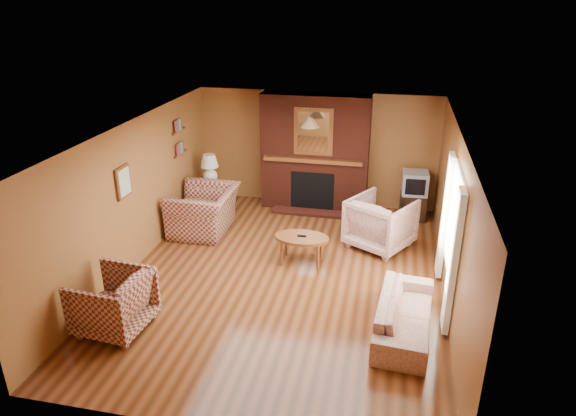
% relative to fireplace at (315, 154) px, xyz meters
% --- Properties ---
extents(floor, '(6.50, 6.50, 0.00)m').
position_rel_fireplace_xyz_m(floor, '(0.00, -2.98, -1.18)').
color(floor, '#47230F').
rests_on(floor, ground).
extents(ceiling, '(6.50, 6.50, 0.00)m').
position_rel_fireplace_xyz_m(ceiling, '(0.00, -2.98, 1.22)').
color(ceiling, silver).
rests_on(ceiling, wall_back).
extents(wall_back, '(6.50, 0.00, 6.50)m').
position_rel_fireplace_xyz_m(wall_back, '(0.00, 0.27, 0.02)').
color(wall_back, '#96592E').
rests_on(wall_back, floor).
extents(wall_front, '(6.50, 0.00, 6.50)m').
position_rel_fireplace_xyz_m(wall_front, '(0.00, -6.23, 0.02)').
color(wall_front, '#96592E').
rests_on(wall_front, floor).
extents(wall_left, '(0.00, 6.50, 6.50)m').
position_rel_fireplace_xyz_m(wall_left, '(-2.50, -2.98, 0.02)').
color(wall_left, '#96592E').
rests_on(wall_left, floor).
extents(wall_right, '(0.00, 6.50, 6.50)m').
position_rel_fireplace_xyz_m(wall_right, '(2.50, -2.98, 0.02)').
color(wall_right, '#96592E').
rests_on(wall_right, floor).
extents(fireplace, '(2.20, 0.82, 2.40)m').
position_rel_fireplace_xyz_m(fireplace, '(0.00, 0.00, 0.00)').
color(fireplace, '#4E1C11').
rests_on(fireplace, floor).
extents(window_right, '(0.10, 1.85, 2.00)m').
position_rel_fireplace_xyz_m(window_right, '(2.45, -3.18, -0.06)').
color(window_right, silver).
rests_on(window_right, wall_right).
extents(bookshelf, '(0.09, 0.55, 0.71)m').
position_rel_fireplace_xyz_m(bookshelf, '(-2.44, -1.08, 0.48)').
color(bookshelf, brown).
rests_on(bookshelf, wall_left).
extents(botanical_print, '(0.05, 0.40, 0.50)m').
position_rel_fireplace_xyz_m(botanical_print, '(-2.47, -3.28, 0.37)').
color(botanical_print, brown).
rests_on(botanical_print, wall_left).
extents(pendant_light, '(0.36, 0.36, 0.48)m').
position_rel_fireplace_xyz_m(pendant_light, '(0.00, -0.68, 0.82)').
color(pendant_light, black).
rests_on(pendant_light, ceiling).
extents(plaid_loveseat, '(1.15, 1.31, 0.84)m').
position_rel_fireplace_xyz_m(plaid_loveseat, '(-1.85, -1.62, -0.76)').
color(plaid_loveseat, maroon).
rests_on(plaid_loveseat, floor).
extents(plaid_armchair, '(0.99, 0.97, 0.83)m').
position_rel_fireplace_xyz_m(plaid_armchair, '(-1.95, -4.81, -0.77)').
color(plaid_armchair, maroon).
rests_on(plaid_armchair, floor).
extents(floral_sofa, '(0.83, 1.82, 0.52)m').
position_rel_fireplace_xyz_m(floral_sofa, '(1.90, -4.04, -0.92)').
color(floral_sofa, beige).
rests_on(floral_sofa, floor).
extents(floral_armchair, '(1.37, 1.38, 0.93)m').
position_rel_fireplace_xyz_m(floral_armchair, '(1.46, -1.58, -0.72)').
color(floral_armchair, beige).
rests_on(floral_armchair, floor).
extents(coffee_table, '(0.92, 0.57, 0.50)m').
position_rel_fireplace_xyz_m(coffee_table, '(0.19, -2.45, -0.76)').
color(coffee_table, brown).
rests_on(coffee_table, floor).
extents(side_table, '(0.44, 0.44, 0.58)m').
position_rel_fireplace_xyz_m(side_table, '(-2.10, -0.53, -0.89)').
color(side_table, brown).
rests_on(side_table, floor).
extents(table_lamp, '(0.37, 0.37, 0.61)m').
position_rel_fireplace_xyz_m(table_lamp, '(-2.10, -0.53, -0.26)').
color(table_lamp, white).
rests_on(table_lamp, side_table).
extents(tv_stand, '(0.52, 0.48, 0.54)m').
position_rel_fireplace_xyz_m(tv_stand, '(2.05, -0.18, -0.91)').
color(tv_stand, black).
rests_on(tv_stand, floor).
extents(crt_tv, '(0.50, 0.50, 0.45)m').
position_rel_fireplace_xyz_m(crt_tv, '(2.05, -0.19, -0.42)').
color(crt_tv, '#9B9DA2').
rests_on(crt_tv, tv_stand).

